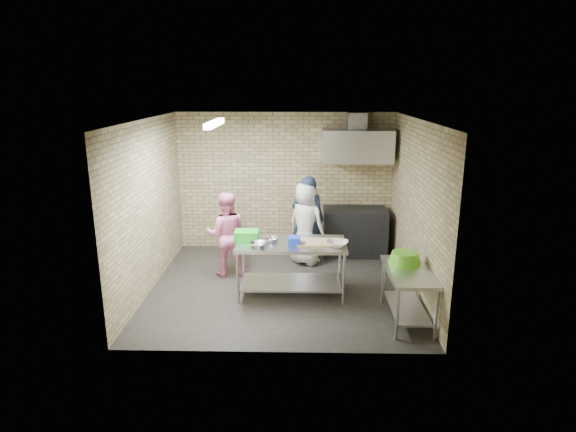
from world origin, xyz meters
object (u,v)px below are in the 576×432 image
(side_counter, at_px, (408,295))
(blue_tub, at_px, (294,241))
(stove, at_px, (354,231))
(green_crate, at_px, (247,235))
(green_basin, at_px, (405,258))
(prep_table, at_px, (291,268))
(woman_white, at_px, (306,223))
(woman_pink, at_px, (226,234))
(man_navy, at_px, (308,220))
(bottle_green, at_px, (380,149))

(side_counter, relative_size, blue_tub, 6.39)
(stove, relative_size, blue_tub, 6.39)
(green_crate, relative_size, green_basin, 0.82)
(side_counter, height_order, stove, stove)
(prep_table, height_order, green_crate, green_crate)
(woman_white, bearing_deg, prep_table, 116.74)
(blue_tub, relative_size, woman_pink, 0.13)
(prep_table, height_order, man_navy, man_navy)
(blue_tub, relative_size, woman_white, 0.12)
(blue_tub, height_order, green_basin, blue_tub)
(green_crate, xyz_separation_m, green_basin, (2.32, -0.73, -0.09))
(green_crate, height_order, woman_white, woman_white)
(woman_white, bearing_deg, stove, -113.10)
(stove, distance_m, woman_white, 1.13)
(green_basin, bearing_deg, bottle_green, 89.58)
(side_counter, distance_m, woman_white, 2.64)
(green_crate, bearing_deg, side_counter, -22.66)
(green_crate, distance_m, green_basin, 2.43)
(green_basin, xyz_separation_m, woman_white, (-1.37, 1.96, -0.07))
(side_counter, xyz_separation_m, green_crate, (-2.34, 0.98, 0.55))
(stove, height_order, green_crate, green_crate)
(stove, distance_m, green_basin, 2.57)
(bottle_green, bearing_deg, green_basin, -90.42)
(prep_table, relative_size, stove, 1.41)
(green_crate, relative_size, blue_tub, 2.00)
(green_crate, height_order, woman_pink, woman_pink)
(green_crate, bearing_deg, bottle_green, 40.69)
(side_counter, relative_size, woman_white, 0.78)
(man_navy, height_order, woman_pink, man_navy)
(stove, xyz_separation_m, green_crate, (-1.89, -1.77, 0.47))
(green_basin, bearing_deg, woman_white, 124.93)
(side_counter, distance_m, green_basin, 0.52)
(green_basin, relative_size, woman_white, 0.30)
(green_basin, bearing_deg, blue_tub, 162.10)
(prep_table, height_order, side_counter, prep_table)
(green_basin, bearing_deg, side_counter, -85.43)
(bottle_green, bearing_deg, blue_tub, -125.47)
(prep_table, distance_m, woman_white, 1.42)
(prep_table, xyz_separation_m, woman_pink, (-1.13, 0.78, 0.31))
(blue_tub, bearing_deg, prep_table, 116.57)
(green_basin, bearing_deg, green_crate, 162.60)
(woman_white, bearing_deg, green_basin, 162.12)
(side_counter, distance_m, bottle_green, 3.41)
(blue_tub, xyz_separation_m, man_navy, (0.23, 1.50, -0.09))
(prep_table, height_order, stove, stove)
(side_counter, bearing_deg, stove, 99.29)
(woman_pink, bearing_deg, side_counter, 142.99)
(bottle_green, height_order, man_navy, bottle_green)
(prep_table, distance_m, blue_tub, 0.50)
(blue_tub, xyz_separation_m, woman_white, (0.20, 1.46, -0.14))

